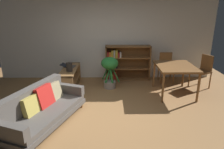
{
  "coord_description": "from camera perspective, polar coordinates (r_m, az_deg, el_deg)",
  "views": [
    {
      "loc": [
        0.12,
        -3.78,
        2.25
      ],
      "look_at": [
        0.18,
        0.75,
        0.73
      ],
      "focal_mm": 32.78,
      "sensor_mm": 36.0,
      "label": 1
    }
  ],
  "objects": [
    {
      "name": "media_console",
      "position": [
        5.93,
        -11.59,
        -1.24
      ],
      "size": [
        0.4,
        1.38,
        0.59
      ],
      "color": "olive",
      "rests_on": "ground_plane"
    },
    {
      "name": "dining_chair_far",
      "position": [
        6.38,
        24.0,
        1.3
      ],
      "size": [
        0.59,
        0.57,
        0.95
      ],
      "color": "brown",
      "rests_on": "ground_plane"
    },
    {
      "name": "fabric_couch",
      "position": [
        4.34,
        -19.12,
        -8.71
      ],
      "size": [
        1.42,
        2.07,
        0.74
      ],
      "color": "olive",
      "rests_on": "ground_plane"
    },
    {
      "name": "dining_chair_near",
      "position": [
        6.52,
        14.81,
        2.41
      ],
      "size": [
        0.43,
        0.42,
        0.9
      ],
      "color": "brown",
      "rests_on": "ground_plane"
    },
    {
      "name": "bookshelf",
      "position": [
        6.54,
        3.47,
        3.35
      ],
      "size": [
        1.41,
        0.32,
        1.09
      ],
      "color": "brown",
      "rests_on": "ground_plane"
    },
    {
      "name": "dining_table",
      "position": [
        5.57,
        17.26,
        1.59
      ],
      "size": [
        0.96,
        1.14,
        0.79
      ],
      "color": "brown",
      "rests_on": "ground_plane"
    },
    {
      "name": "ground_plane",
      "position": [
        4.4,
        -2.3,
        -12.27
      ],
      "size": [
        8.16,
        8.16,
        0.0
      ],
      "primitive_type": "plane",
      "color": "#9E7042"
    },
    {
      "name": "potted_floor_plant",
      "position": [
        5.77,
        -0.64,
        1.74
      ],
      "size": [
        0.53,
        0.48,
        0.9
      ],
      "color": "#9E9389",
      "rests_on": "ground_plane"
    },
    {
      "name": "back_wall_panel",
      "position": [
        6.54,
        -1.88,
        10.6
      ],
      "size": [
        6.8,
        0.1,
        2.7
      ],
      "primitive_type": "cube",
      "color": "silver",
      "rests_on": "ground_plane"
    },
    {
      "name": "desk_speaker",
      "position": [
        5.58,
        -11.83,
        2.04
      ],
      "size": [
        0.17,
        0.17,
        0.23
      ],
      "color": "#2D2823",
      "rests_on": "media_console"
    },
    {
      "name": "open_laptop",
      "position": [
        6.03,
        -11.99,
        2.33
      ],
      "size": [
        0.44,
        0.34,
        0.09
      ],
      "color": "#333338",
      "rests_on": "media_console"
    }
  ]
}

